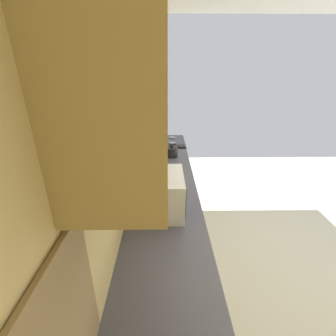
% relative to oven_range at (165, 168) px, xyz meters
% --- Properties ---
extents(ground_plane, '(6.61, 6.61, 0.00)m').
position_rel_oven_range_xyz_m(ground_plane, '(-1.64, -1.38, -0.47)').
color(ground_plane, beige).
extents(wall_back, '(4.25, 0.12, 2.67)m').
position_rel_oven_range_xyz_m(wall_back, '(-1.64, 0.36, 0.87)').
color(wall_back, '#E0C176').
rests_on(wall_back, ground_plane).
extents(counter_run, '(3.37, 0.61, 0.91)m').
position_rel_oven_range_xyz_m(counter_run, '(-2.01, 0.01, -0.02)').
color(counter_run, tan).
rests_on(counter_run, ground_plane).
extents(upper_cabinets, '(1.85, 0.31, 0.71)m').
position_rel_oven_range_xyz_m(upper_cabinets, '(-2.01, 0.15, 1.45)').
color(upper_cabinets, tan).
extents(oven_range, '(0.66, 0.62, 1.09)m').
position_rel_oven_range_xyz_m(oven_range, '(0.00, 0.00, 0.00)').
color(oven_range, black).
rests_on(oven_range, ground_plane).
extents(microwave, '(0.44, 0.34, 0.31)m').
position_rel_oven_range_xyz_m(microwave, '(-1.86, 0.03, 0.59)').
color(microwave, white).
rests_on(microwave, counter_run).
extents(bowl, '(0.19, 0.19, 0.04)m').
position_rel_oven_range_xyz_m(bowl, '(-1.16, -0.08, 0.46)').
color(bowl, silver).
rests_on(bowl, counter_run).
extents(kettle, '(0.21, 0.15, 0.15)m').
position_rel_oven_range_xyz_m(kettle, '(-0.64, -0.08, 0.50)').
color(kettle, black).
rests_on(kettle, counter_run).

